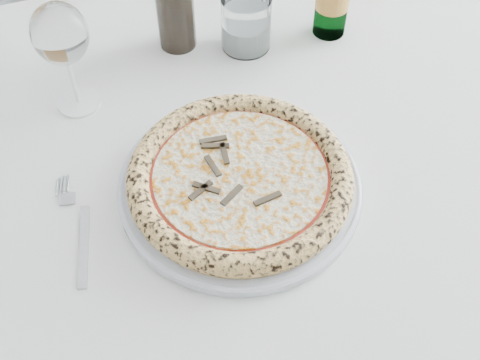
# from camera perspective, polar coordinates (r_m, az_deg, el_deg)

# --- Properties ---
(floor) EXTENTS (5.00, 6.00, 0.02)m
(floor) POSITION_cam_1_polar(r_m,az_deg,el_deg) (1.69, -2.42, -7.11)
(floor) COLOR #5B5B5E
(floor) RESTS_ON ground
(dining_table) EXTENTS (1.64, 1.06, 0.76)m
(dining_table) POSITION_cam_1_polar(r_m,az_deg,el_deg) (0.98, -2.45, 0.50)
(dining_table) COLOR brown
(dining_table) RESTS_ON floor
(plate) EXTENTS (0.34, 0.34, 0.02)m
(plate) POSITION_cam_1_polar(r_m,az_deg,el_deg) (0.85, 0.00, -0.47)
(plate) COLOR silver
(plate) RESTS_ON dining_table
(pizza) EXTENTS (0.32, 0.32, 0.03)m
(pizza) POSITION_cam_1_polar(r_m,az_deg,el_deg) (0.84, -0.00, 0.27)
(pizza) COLOR tan
(pizza) RESTS_ON plate
(fork) EXTENTS (0.05, 0.18, 0.00)m
(fork) POSITION_cam_1_polar(r_m,az_deg,el_deg) (0.84, -15.08, -4.59)
(fork) COLOR #A1A3A6
(fork) RESTS_ON dining_table
(wine_glass) EXTENTS (0.08, 0.08, 0.18)m
(wine_glass) POSITION_cam_1_polar(r_m,az_deg,el_deg) (0.92, -16.67, 12.93)
(wine_glass) COLOR white
(wine_glass) RESTS_ON dining_table
(tumbler) EXTENTS (0.08, 0.08, 0.10)m
(tumbler) POSITION_cam_1_polar(r_m,az_deg,el_deg) (1.05, 0.57, 14.40)
(tumbler) COLOR white
(tumbler) RESTS_ON dining_table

